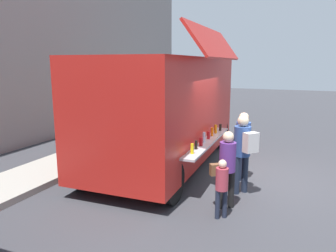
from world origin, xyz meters
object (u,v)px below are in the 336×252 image
food_truck_main (167,107)px  trash_bin (152,122)px  customer_front_ordering (243,140)px  customer_mid_with_backpack (243,147)px  child_near_queue (222,184)px  customer_rear_waiting (227,163)px

food_truck_main → trash_bin: food_truck_main is taller
customer_front_ordering → customer_mid_with_backpack: 0.91m
food_truck_main → child_near_queue: size_ratio=5.62×
food_truck_main → customer_rear_waiting: 3.27m
customer_mid_with_backpack → customer_rear_waiting: size_ratio=1.12×
trash_bin → customer_mid_with_backpack: (-5.09, -4.75, 0.66)m
customer_rear_waiting → child_near_queue: size_ratio=1.38×
trash_bin → customer_mid_with_backpack: bearing=-137.0°
food_truck_main → customer_mid_with_backpack: 2.84m
food_truck_main → customer_front_ordering: food_truck_main is taller
food_truck_main → customer_rear_waiting: (-2.23, -2.27, -0.72)m
customer_mid_with_backpack → customer_rear_waiting: (-0.87, 0.16, -0.15)m
customer_mid_with_backpack → customer_rear_waiting: bearing=120.1°
food_truck_main → trash_bin: bearing=29.7°
food_truck_main → customer_mid_with_backpack: size_ratio=3.63×
trash_bin → child_near_queue: (-6.43, -4.62, 0.26)m
child_near_queue → customer_mid_with_backpack: bearing=-46.4°
customer_front_ordering → customer_mid_with_backpack: (-0.90, -0.17, 0.07)m
customer_front_ordering → customer_mid_with_backpack: size_ratio=0.96×
food_truck_main → customer_mid_with_backpack: (-1.36, -2.43, -0.57)m
customer_rear_waiting → child_near_queue: bearing=147.8°
customer_rear_waiting → customer_front_ordering: bearing=-35.3°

